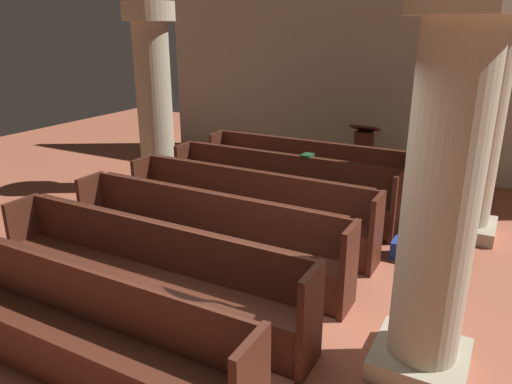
{
  "coord_description": "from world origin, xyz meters",
  "views": [
    {
      "loc": [
        2.05,
        -3.24,
        2.73
      ],
      "look_at": [
        -0.67,
        1.8,
        0.75
      ],
      "focal_mm": 33.96,
      "sensor_mm": 36.0,
      "label": 1
    }
  ],
  "objects_px": {
    "pew_row_5": "(65,321)",
    "hymn_book": "(307,155)",
    "pew_row_0": "(306,168)",
    "pillar_far_side": "(154,95)",
    "pew_row_4": "(147,269)",
    "pillar_aisle_side": "(481,117)",
    "pew_row_3": "(205,232)",
    "pew_row_2": "(247,205)",
    "kneeler_box_blue": "(407,250)",
    "lectern": "(363,158)",
    "pew_row_1": "(280,185)",
    "pillar_aisle_rear": "(443,186)"
  },
  "relations": [
    {
      "from": "pillar_aisle_side",
      "to": "pew_row_3",
      "type": "bearing_deg",
      "value": -133.95
    },
    {
      "from": "pew_row_3",
      "to": "pew_row_4",
      "type": "distance_m",
      "value": 0.99
    },
    {
      "from": "pew_row_1",
      "to": "hymn_book",
      "type": "xyz_separation_m",
      "value": [
        0.35,
        0.18,
        0.45
      ]
    },
    {
      "from": "pew_row_0",
      "to": "pillar_far_side",
      "type": "distance_m",
      "value": 2.82
    },
    {
      "from": "pillar_far_side",
      "to": "pew_row_5",
      "type": "bearing_deg",
      "value": -59.51
    },
    {
      "from": "pillar_aisle_rear",
      "to": "pew_row_4",
      "type": "bearing_deg",
      "value": -170.46
    },
    {
      "from": "pew_row_1",
      "to": "pillar_aisle_rear",
      "type": "height_order",
      "value": "pillar_aisle_rear"
    },
    {
      "from": "lectern",
      "to": "kneeler_box_blue",
      "type": "xyz_separation_m",
      "value": [
        1.39,
        -2.72,
        -0.34
      ]
    },
    {
      "from": "pillar_aisle_side",
      "to": "pillar_aisle_rear",
      "type": "bearing_deg",
      "value": -90.0
    },
    {
      "from": "pew_row_1",
      "to": "pillar_far_side",
      "type": "bearing_deg",
      "value": 174.43
    },
    {
      "from": "pew_row_2",
      "to": "kneeler_box_blue",
      "type": "xyz_separation_m",
      "value": [
        1.99,
        0.46,
        -0.38
      ]
    },
    {
      "from": "lectern",
      "to": "kneeler_box_blue",
      "type": "relative_size",
      "value": 3.07
    },
    {
      "from": "pew_row_5",
      "to": "pew_row_2",
      "type": "bearing_deg",
      "value": 90.0
    },
    {
      "from": "pew_row_5",
      "to": "lectern",
      "type": "xyz_separation_m",
      "value": [
        0.6,
        6.15,
        -0.04
      ]
    },
    {
      "from": "pew_row_5",
      "to": "pillar_aisle_rear",
      "type": "xyz_separation_m",
      "value": [
        2.53,
        1.42,
        1.12
      ]
    },
    {
      "from": "pew_row_1",
      "to": "lectern",
      "type": "xyz_separation_m",
      "value": [
        0.6,
        2.19,
        -0.04
      ]
    },
    {
      "from": "pew_row_0",
      "to": "pillar_aisle_rear",
      "type": "bearing_deg",
      "value": -54.49
    },
    {
      "from": "lectern",
      "to": "hymn_book",
      "type": "bearing_deg",
      "value": -97.31
    },
    {
      "from": "pew_row_4",
      "to": "pillar_aisle_side",
      "type": "relative_size",
      "value": 1.13
    },
    {
      "from": "lectern",
      "to": "pew_row_0",
      "type": "bearing_deg",
      "value": -116.67
    },
    {
      "from": "pew_row_0",
      "to": "pew_row_4",
      "type": "relative_size",
      "value": 1.0
    },
    {
      "from": "pew_row_4",
      "to": "pillar_aisle_side",
      "type": "bearing_deg",
      "value": 55.03
    },
    {
      "from": "pew_row_0",
      "to": "pew_row_4",
      "type": "xyz_separation_m",
      "value": [
        0.0,
        -3.96,
        0.0
      ]
    },
    {
      "from": "pew_row_4",
      "to": "kneeler_box_blue",
      "type": "height_order",
      "value": "pew_row_4"
    },
    {
      "from": "pew_row_1",
      "to": "pillar_far_side",
      "type": "relative_size",
      "value": 1.13
    },
    {
      "from": "pew_row_4",
      "to": "pillar_aisle_rear",
      "type": "relative_size",
      "value": 1.13
    },
    {
      "from": "pew_row_2",
      "to": "kneeler_box_blue",
      "type": "height_order",
      "value": "pew_row_2"
    },
    {
      "from": "pew_row_2",
      "to": "hymn_book",
      "type": "distance_m",
      "value": 1.3
    },
    {
      "from": "pew_row_1",
      "to": "pillar_aisle_side",
      "type": "relative_size",
      "value": 1.13
    },
    {
      "from": "pew_row_3",
      "to": "lectern",
      "type": "height_order",
      "value": "lectern"
    },
    {
      "from": "pew_row_2",
      "to": "pillar_aisle_side",
      "type": "xyz_separation_m",
      "value": [
        2.53,
        1.63,
        1.12
      ]
    },
    {
      "from": "pillar_far_side",
      "to": "lectern",
      "type": "bearing_deg",
      "value": 32.33
    },
    {
      "from": "pew_row_2",
      "to": "pew_row_4",
      "type": "height_order",
      "value": "same"
    },
    {
      "from": "pillar_far_side",
      "to": "pew_row_0",
      "type": "bearing_deg",
      "value": 16.84
    },
    {
      "from": "pew_row_5",
      "to": "hymn_book",
      "type": "xyz_separation_m",
      "value": [
        0.35,
        4.15,
        0.45
      ]
    },
    {
      "from": "pillar_far_side",
      "to": "pew_row_1",
      "type": "bearing_deg",
      "value": -5.57
    },
    {
      "from": "pillar_far_side",
      "to": "pillar_aisle_rear",
      "type": "height_order",
      "value": "same"
    },
    {
      "from": "pew_row_3",
      "to": "pew_row_4",
      "type": "bearing_deg",
      "value": -90.0
    },
    {
      "from": "pew_row_0",
      "to": "pew_row_3",
      "type": "xyz_separation_m",
      "value": [
        0.0,
        -2.97,
        0.0
      ]
    },
    {
      "from": "pew_row_0",
      "to": "kneeler_box_blue",
      "type": "relative_size",
      "value": 9.9
    },
    {
      "from": "pew_row_3",
      "to": "hymn_book",
      "type": "height_order",
      "value": "hymn_book"
    },
    {
      "from": "pillar_far_side",
      "to": "kneeler_box_blue",
      "type": "height_order",
      "value": "pillar_far_side"
    },
    {
      "from": "pillar_aisle_side",
      "to": "hymn_book",
      "type": "relative_size",
      "value": 14.82
    },
    {
      "from": "pillar_aisle_side",
      "to": "kneeler_box_blue",
      "type": "distance_m",
      "value": 1.98
    },
    {
      "from": "pillar_aisle_side",
      "to": "pillar_far_side",
      "type": "xyz_separation_m",
      "value": [
        -5.0,
        -0.4,
        0.0
      ]
    },
    {
      "from": "pillar_aisle_rear",
      "to": "pillar_aisle_side",
      "type": "bearing_deg",
      "value": 90.0
    },
    {
      "from": "pillar_far_side",
      "to": "pillar_aisle_rear",
      "type": "bearing_deg",
      "value": -29.15
    },
    {
      "from": "pew_row_3",
      "to": "pillar_far_side",
      "type": "distance_m",
      "value": 3.51
    },
    {
      "from": "pew_row_5",
      "to": "hymn_book",
      "type": "relative_size",
      "value": 16.74
    },
    {
      "from": "pew_row_2",
      "to": "pillar_aisle_side",
      "type": "bearing_deg",
      "value": 32.82
    }
  ]
}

